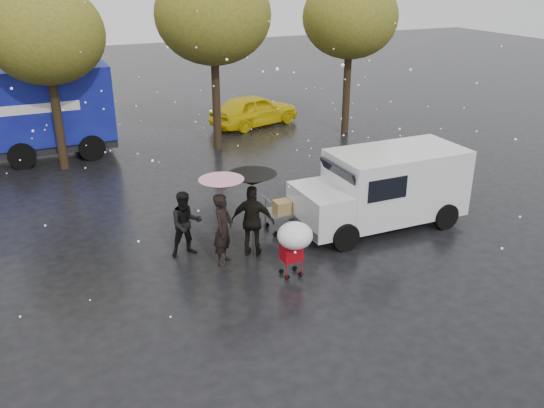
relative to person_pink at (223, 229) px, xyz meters
name	(u,v)px	position (x,y,z in m)	size (l,w,h in m)	color
ground	(256,270)	(0.57, -0.70, -0.93)	(90.00, 90.00, 0.00)	black
person_pink	(223,229)	(0.00, 0.00, 0.00)	(0.68, 0.45, 1.87)	black
person_middle	(186,224)	(-0.71, 0.82, -0.06)	(0.84, 0.66, 1.74)	black
person_black	(253,221)	(0.84, 0.10, 0.02)	(1.11, 0.46, 1.90)	black
umbrella_pink	(222,185)	(0.00, 0.00, 1.17)	(1.10, 1.10, 2.25)	#4C4C4C
umbrella_black	(252,180)	(0.84, 0.10, 1.15)	(1.23, 1.23, 2.23)	#4C4C4C
vendor_cart	(293,205)	(2.49, 1.14, -0.21)	(1.52, 0.80, 1.27)	slate
shopping_cart	(294,238)	(1.27, -1.43, 0.13)	(0.84, 0.84, 1.46)	#AF0A13
white_van	(384,187)	(4.96, 0.32, 0.23)	(4.91, 2.18, 2.20)	white
blue_truck	(5,116)	(-4.65, 11.05, 0.83)	(8.30, 2.60, 3.50)	navy
box_ground_near	(336,233)	(3.24, -0.01, -0.73)	(0.46, 0.37, 0.41)	olive
box_ground_far	(335,227)	(3.45, 0.42, -0.78)	(0.40, 0.31, 0.31)	olive
yellow_taxi	(254,110)	(5.85, 12.10, -0.20)	(1.74, 4.31, 1.47)	yellow
tree_row	(134,24)	(0.10, 9.30, 4.09)	(21.60, 4.40, 7.12)	black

